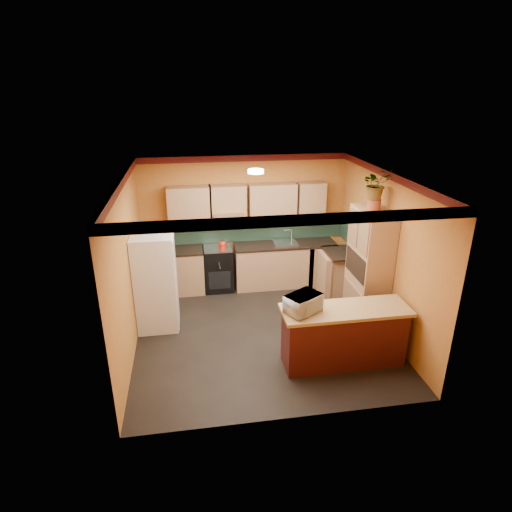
# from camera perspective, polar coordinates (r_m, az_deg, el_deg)

# --- Properties ---
(room_shell) EXTENTS (4.24, 4.24, 2.72)m
(room_shell) POSITION_cam_1_polar(r_m,az_deg,el_deg) (6.93, 0.56, 6.09)
(room_shell) COLOR black
(room_shell) RESTS_ON ground
(base_cabinets_back) EXTENTS (3.65, 0.60, 0.88)m
(base_cabinets_back) POSITION_cam_1_polar(r_m,az_deg,el_deg) (8.90, -1.04, -1.50)
(base_cabinets_back) COLOR tan
(base_cabinets_back) RESTS_ON ground
(countertop_back) EXTENTS (3.65, 0.62, 0.04)m
(countertop_back) POSITION_cam_1_polar(r_m,az_deg,el_deg) (8.73, -1.06, 1.27)
(countertop_back) COLOR black
(countertop_back) RESTS_ON base_cabinets_back
(stove) EXTENTS (0.58, 0.58, 0.91)m
(stove) POSITION_cam_1_polar(r_m,az_deg,el_deg) (8.84, -5.06, -1.66)
(stove) COLOR black
(stove) RESTS_ON ground
(kettle) EXTENTS (0.22, 0.22, 0.18)m
(kettle) POSITION_cam_1_polar(r_m,az_deg,el_deg) (8.59, -4.49, 1.58)
(kettle) COLOR #AA1D0B
(kettle) RESTS_ON stove
(sink) EXTENTS (0.48, 0.40, 0.03)m
(sink) POSITION_cam_1_polar(r_m,az_deg,el_deg) (8.85, 3.92, 1.76)
(sink) COLOR silver
(sink) RESTS_ON countertop_back
(base_cabinets_right) EXTENTS (0.60, 0.80, 0.88)m
(base_cabinets_right) POSITION_cam_1_polar(r_m,az_deg,el_deg) (8.74, 11.13, -2.40)
(base_cabinets_right) COLOR tan
(base_cabinets_right) RESTS_ON ground
(countertop_right) EXTENTS (0.62, 0.80, 0.04)m
(countertop_right) POSITION_cam_1_polar(r_m,az_deg,el_deg) (8.56, 11.35, 0.41)
(countertop_right) COLOR black
(countertop_right) RESTS_ON base_cabinets_right
(fridge) EXTENTS (0.68, 0.66, 1.70)m
(fridge) POSITION_cam_1_polar(r_m,az_deg,el_deg) (7.49, -13.25, -3.40)
(fridge) COLOR white
(fridge) RESTS_ON ground
(pantry) EXTENTS (0.48, 0.90, 2.10)m
(pantry) POSITION_cam_1_polar(r_m,az_deg,el_deg) (7.54, 14.75, -1.71)
(pantry) COLOR tan
(pantry) RESTS_ON ground
(fern_pot) EXTENTS (0.22, 0.22, 0.16)m
(fern_pot) POSITION_cam_1_polar(r_m,az_deg,el_deg) (7.22, 15.46, 6.70)
(fern_pot) COLOR #9E4326
(fern_pot) RESTS_ON pantry
(fern) EXTENTS (0.48, 0.43, 0.50)m
(fern) POSITION_cam_1_polar(r_m,az_deg,el_deg) (7.14, 15.73, 9.25)
(fern) COLOR tan
(fern) RESTS_ON fern_pot
(breakfast_bar) EXTENTS (1.80, 0.55, 0.88)m
(breakfast_bar) POSITION_cam_1_polar(r_m,az_deg,el_deg) (6.68, 11.57, -10.55)
(breakfast_bar) COLOR #4F1612
(breakfast_bar) RESTS_ON ground
(bar_top) EXTENTS (1.90, 0.65, 0.05)m
(bar_top) POSITION_cam_1_polar(r_m,az_deg,el_deg) (6.45, 11.89, -7.06)
(bar_top) COLOR tan
(bar_top) RESTS_ON breakfast_bar
(microwave) EXTENTS (0.61, 0.56, 0.28)m
(microwave) POSITION_cam_1_polar(r_m,az_deg,el_deg) (6.18, 6.30, -6.31)
(microwave) COLOR white
(microwave) RESTS_ON bar_top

